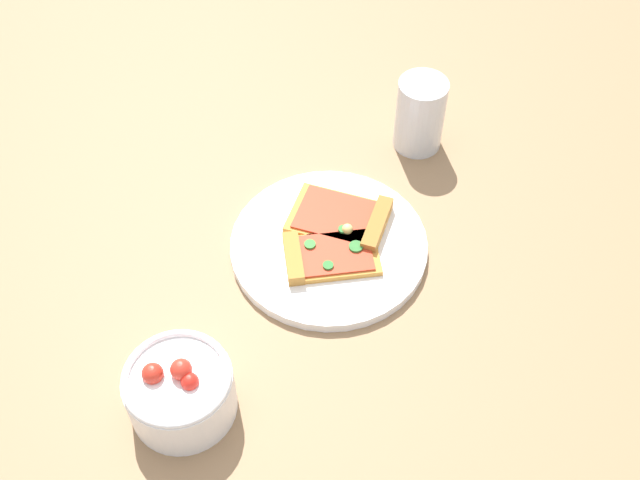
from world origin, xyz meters
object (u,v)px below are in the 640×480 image
pizza_slice_far (324,256)px  soda_glass (420,116)px  plate (329,246)px  pizza_slice_near (347,220)px  salad_bowl (180,391)px

pizza_slice_far → soda_glass: soda_glass is taller
plate → soda_glass: 0.24m
plate → soda_glass: soda_glass is taller
plate → pizza_slice_far: size_ratio=1.86×
plate → pizza_slice_near: 0.04m
plate → soda_glass: bearing=-19.8°
pizza_slice_near → soda_glass: size_ratio=1.20×
salad_bowl → soda_glass: 0.51m
pizza_slice_near → salad_bowl: (-0.29, 0.12, 0.02)m
plate → pizza_slice_far: pizza_slice_far is taller
salad_bowl → soda_glass: soda_glass is taller
plate → pizza_slice_near: pizza_slice_near is taller
plate → pizza_slice_far: 0.03m
plate → pizza_slice_far: bearing=179.0°
plate → salad_bowl: 0.28m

